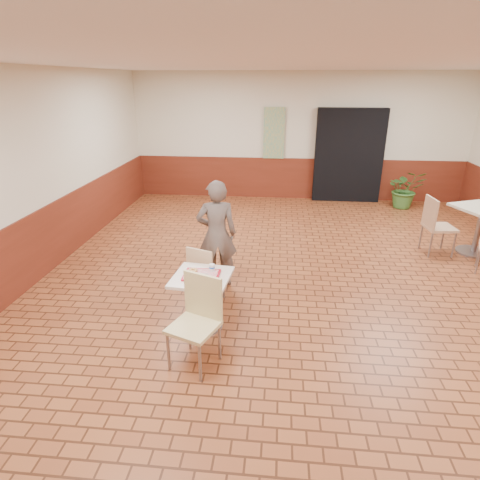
# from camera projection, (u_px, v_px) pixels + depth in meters

# --- Properties ---
(room_shell) EXTENTS (8.01, 10.01, 3.01)m
(room_shell) POSITION_uv_depth(u_px,v_px,m) (314.00, 191.00, 5.04)
(room_shell) COLOR brown
(room_shell) RESTS_ON ground
(wainscot_band) EXTENTS (8.00, 10.00, 1.00)m
(wainscot_band) POSITION_uv_depth(u_px,v_px,m) (308.00, 263.00, 5.41)
(wainscot_band) COLOR #5D2011
(wainscot_band) RESTS_ON ground
(corridor_doorway) EXTENTS (1.60, 0.22, 2.20)m
(corridor_doorway) POSITION_uv_depth(u_px,v_px,m) (349.00, 156.00, 9.58)
(corridor_doorway) COLOR black
(corridor_doorway) RESTS_ON ground
(promo_poster) EXTENTS (0.50, 0.03, 1.20)m
(promo_poster) POSITION_uv_depth(u_px,v_px,m) (274.00, 133.00, 9.62)
(promo_poster) COLOR gray
(promo_poster) RESTS_ON wainscot_band
(main_table) EXTENTS (0.65, 0.65, 0.68)m
(main_table) POSITION_uv_depth(u_px,v_px,m) (202.00, 293.00, 4.73)
(main_table) COLOR beige
(main_table) RESTS_ON ground
(chair_main_front) EXTENTS (0.58, 0.58, 0.97)m
(chair_main_front) POSITION_uv_depth(u_px,v_px,m) (198.00, 316.00, 4.12)
(chair_main_front) COLOR #D8C282
(chair_main_front) RESTS_ON ground
(chair_main_back) EXTENTS (0.49, 0.49, 0.82)m
(chair_main_back) POSITION_uv_depth(u_px,v_px,m) (204.00, 272.00, 5.26)
(chair_main_back) COLOR #D9B482
(chair_main_back) RESTS_ON ground
(customer) EXTENTS (0.63, 0.48, 1.56)m
(customer) POSITION_uv_depth(u_px,v_px,m) (217.00, 234.00, 5.64)
(customer) COLOR brown
(customer) RESTS_ON ground
(serving_tray) EXTENTS (0.41, 0.32, 0.03)m
(serving_tray) POSITION_uv_depth(u_px,v_px,m) (201.00, 275.00, 4.64)
(serving_tray) COLOR #B30D1E
(serving_tray) RESTS_ON main_table
(ring_donut) EXTENTS (0.13, 0.13, 0.03)m
(ring_donut) POSITION_uv_depth(u_px,v_px,m) (193.00, 270.00, 4.69)
(ring_donut) COLOR tan
(ring_donut) RESTS_ON serving_tray
(long_john_donut) EXTENTS (0.13, 0.07, 0.04)m
(long_john_donut) POSITION_uv_depth(u_px,v_px,m) (203.00, 276.00, 4.56)
(long_john_donut) COLOR #B26A34
(long_john_donut) RESTS_ON serving_tray
(paper_cup) EXTENTS (0.07, 0.07, 0.08)m
(paper_cup) POSITION_uv_depth(u_px,v_px,m) (212.00, 268.00, 4.70)
(paper_cup) COLOR silver
(paper_cup) RESTS_ON serving_tray
(second_table) EXTENTS (0.78, 0.78, 0.83)m
(second_table) POSITION_uv_depth(u_px,v_px,m) (480.00, 222.00, 6.77)
(second_table) COLOR beige
(second_table) RESTS_ON ground
(chair_second_left) EXTENTS (0.50, 0.50, 0.99)m
(chair_second_left) POSITION_uv_depth(u_px,v_px,m) (436.00, 223.00, 6.77)
(chair_second_left) COLOR tan
(chair_second_left) RESTS_ON ground
(potted_plant) EXTENTS (0.82, 0.72, 0.89)m
(potted_plant) POSITION_uv_depth(u_px,v_px,m) (405.00, 189.00, 9.27)
(potted_plant) COLOR #396D2B
(potted_plant) RESTS_ON ground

